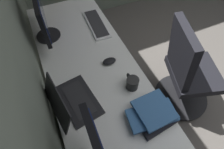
% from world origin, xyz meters
% --- Properties ---
extents(desk, '(2.38, 0.66, 0.73)m').
position_xyz_m(desk, '(0.36, 1.60, 0.67)').
color(desk, white).
rests_on(desk, ground).
extents(drawer_pedestal, '(0.40, 0.51, 0.69)m').
position_xyz_m(drawer_pedestal, '(0.34, 1.63, 0.35)').
color(drawer_pedestal, white).
rests_on(drawer_pedestal, ground).
extents(monitor_secondary, '(0.55, 0.20, 0.40)m').
position_xyz_m(monitor_secondary, '(1.10, 1.81, 0.96)').
color(monitor_secondary, black).
rests_on(monitor_secondary, desk).
extents(laptop_leftmost, '(0.38, 0.32, 0.19)m').
position_xyz_m(laptop_leftmost, '(0.40, 1.82, 0.78)').
color(laptop_leftmost, black).
rests_on(laptop_leftmost, desk).
extents(keyboard_main, '(0.43, 0.16, 0.02)m').
position_xyz_m(keyboard_main, '(1.07, 1.39, 0.74)').
color(keyboard_main, silver).
rests_on(keyboard_main, desk).
extents(mouse_main, '(0.06, 0.10, 0.03)m').
position_xyz_m(mouse_main, '(0.62, 1.46, 0.75)').
color(mouse_main, black).
rests_on(mouse_main, desk).
extents(book_stack_near, '(0.24, 0.31, 0.08)m').
position_xyz_m(book_stack_near, '(0.11, 1.39, 0.77)').
color(book_stack_near, black).
rests_on(book_stack_near, desk).
extents(coffee_mug, '(0.12, 0.08, 0.09)m').
position_xyz_m(coffee_mug, '(0.36, 1.40, 0.77)').
color(coffee_mug, black).
rests_on(coffee_mug, desk).
extents(office_chair, '(0.56, 0.60, 0.97)m').
position_xyz_m(office_chair, '(0.41, 0.79, 0.46)').
color(office_chair, black).
rests_on(office_chair, ground).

